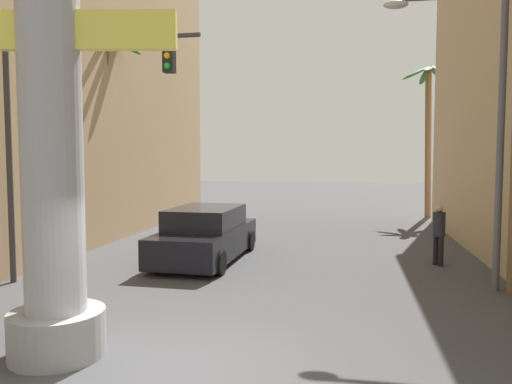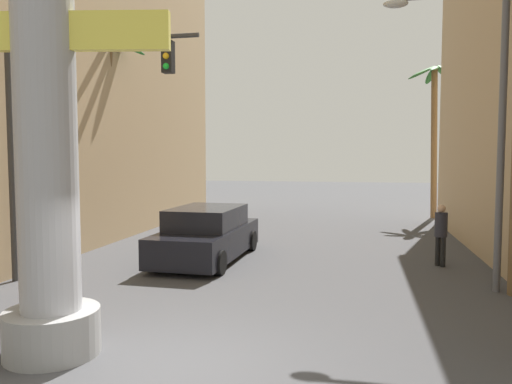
# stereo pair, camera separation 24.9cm
# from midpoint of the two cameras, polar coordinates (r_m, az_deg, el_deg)

# --- Properties ---
(ground_plane) EXTENTS (84.77, 84.77, 0.00)m
(ground_plane) POSITION_cam_midpoint_polar(r_m,az_deg,el_deg) (17.02, 2.10, -6.20)
(ground_plane) COLOR #424244
(building_left) EXTENTS (6.78, 23.44, 14.40)m
(building_left) POSITION_cam_midpoint_polar(r_m,az_deg,el_deg) (19.81, -26.87, 15.82)
(building_left) COLOR tan
(building_left) RESTS_ON ground
(neon_sign_pole) EXTENTS (3.76, 1.44, 10.12)m
(neon_sign_pole) POSITION_cam_midpoint_polar(r_m,az_deg,el_deg) (8.21, -23.36, 13.94)
(neon_sign_pole) COLOR #9E9EA3
(neon_sign_pole) RESTS_ON ground
(street_lamp) EXTENTS (2.68, 0.28, 6.74)m
(street_lamp) POSITION_cam_midpoint_polar(r_m,az_deg,el_deg) (12.32, 23.75, 8.80)
(street_lamp) COLOR #59595E
(street_lamp) RESTS_ON ground
(traffic_light_mast) EXTENTS (4.82, 0.32, 5.79)m
(traffic_light_mast) POSITION_cam_midpoint_polar(r_m,az_deg,el_deg) (12.53, -21.60, 8.50)
(traffic_light_mast) COLOR #333333
(traffic_light_mast) RESTS_ON ground
(car_lead) EXTENTS (2.20, 4.92, 1.56)m
(car_lead) POSITION_cam_midpoint_polar(r_m,az_deg,el_deg) (14.74, -6.25, -4.92)
(car_lead) COLOR black
(car_lead) RESTS_ON ground
(palm_tree_far_right) EXTENTS (2.72, 2.70, 7.45)m
(palm_tree_far_right) POSITION_cam_midpoint_polar(r_m,az_deg,el_deg) (26.01, 18.88, 8.26)
(palm_tree_far_right) COLOR brown
(palm_tree_far_right) RESTS_ON ground
(palm_tree_mid_left) EXTENTS (2.77, 2.77, 7.31)m
(palm_tree_mid_left) POSITION_cam_midpoint_polar(r_m,az_deg,el_deg) (18.53, -17.62, 8.97)
(palm_tree_mid_left) COLOR brown
(palm_tree_mid_left) RESTS_ON ground
(pedestrian_mid_right) EXTENTS (0.47, 0.47, 1.72)m
(pedestrian_mid_right) POSITION_cam_midpoint_polar(r_m,az_deg,el_deg) (14.76, 19.72, -4.10)
(pedestrian_mid_right) COLOR black
(pedestrian_mid_right) RESTS_ON ground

